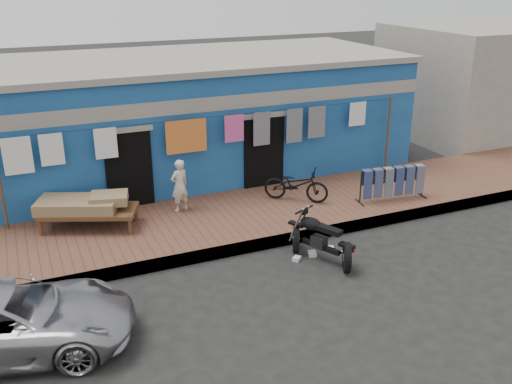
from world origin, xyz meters
The scene contains 15 objects.
ground centered at (0.00, 0.00, 0.00)m, with size 80.00×80.00×0.00m, color black.
sidewalk centered at (0.00, 3.00, 0.12)m, with size 28.00×3.00×0.25m, color brown.
curb centered at (0.00, 1.55, 0.12)m, with size 28.00×0.10×0.25m, color gray.
building centered at (0.00, 6.99, 1.69)m, with size 12.20×5.20×3.36m.
neighbor_right centered at (11.00, 7.00, 1.90)m, with size 6.00×5.00×3.80m, color #9E9384.
clothesline centered at (-0.31, 4.25, 1.82)m, with size 10.06×0.06×2.10m.
car centered at (-5.10, -0.02, 0.56)m, with size 1.81×3.98×1.12m, color #B4B4B9.
seated_person centered at (-1.20, 3.73, 0.88)m, with size 0.46×0.30×1.26m, color beige.
bicycle centered at (1.59, 3.19, 0.76)m, with size 0.56×1.59×1.03m, color black.
motorcycle centered at (0.84, 0.61, 0.52)m, with size 1.18×1.69×1.03m, color black, non-canonical shape.
charpoy centered at (-3.31, 3.61, 0.62)m, with size 2.40×1.77×0.73m, color brown, non-canonical shape.
jeans_rack centered at (3.81, 2.31, 0.68)m, with size 1.83×0.59×0.87m, color black, non-canonical shape.
litter_a centered at (0.40, 0.81, 0.04)m, with size 0.17×0.14×0.08m, color silver.
litter_b centered at (1.28, 0.93, 0.04)m, with size 0.15×0.11×0.08m, color silver.
litter_c centered at (0.80, 0.88, 0.04)m, with size 0.20×0.16×0.08m, color silver.
Camera 1 is at (-4.54, -8.41, 5.59)m, focal length 40.00 mm.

